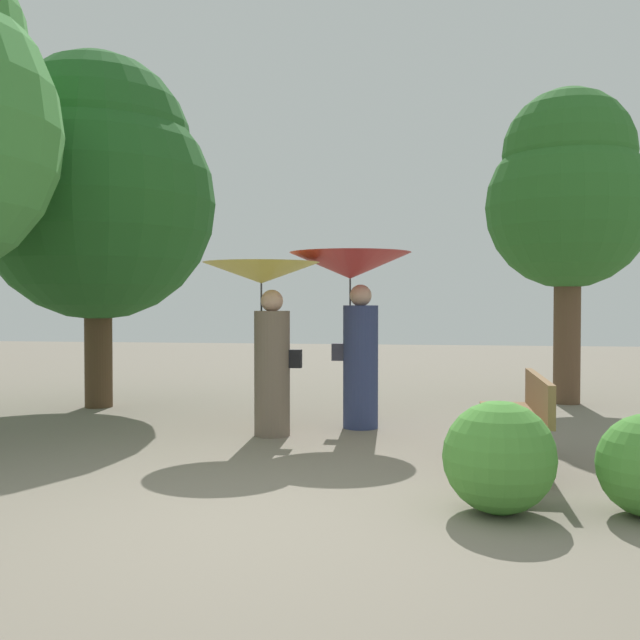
{
  "coord_description": "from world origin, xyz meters",
  "views": [
    {
      "loc": [
        1.23,
        -4.79,
        1.48
      ],
      "look_at": [
        0.0,
        3.6,
        1.26
      ],
      "focal_mm": 41.41,
      "sensor_mm": 36.0,
      "label": 1
    }
  ],
  "objects_px": {
    "person_right": "(353,294)",
    "tree_mid_left": "(97,185)",
    "park_bench": "(520,412)",
    "person_left": "(265,309)",
    "tree_near_right": "(568,191)"
  },
  "relations": [
    {
      "from": "person_right",
      "to": "tree_mid_left",
      "type": "xyz_separation_m",
      "value": [
        -3.67,
        1.15,
        1.52
      ]
    },
    {
      "from": "tree_mid_left",
      "to": "park_bench",
      "type": "bearing_deg",
      "value": -30.16
    },
    {
      "from": "person_left",
      "to": "park_bench",
      "type": "distance_m",
      "value": 3.01
    },
    {
      "from": "tree_near_right",
      "to": "tree_mid_left",
      "type": "xyz_separation_m",
      "value": [
        -6.51,
        -1.31,
        0.03
      ]
    },
    {
      "from": "park_bench",
      "to": "tree_mid_left",
      "type": "xyz_separation_m",
      "value": [
        -5.33,
        3.1,
        2.57
      ]
    },
    {
      "from": "person_right",
      "to": "tree_mid_left",
      "type": "distance_m",
      "value": 4.13
    },
    {
      "from": "person_left",
      "to": "person_right",
      "type": "height_order",
      "value": "person_right"
    },
    {
      "from": "person_right",
      "to": "tree_mid_left",
      "type": "bearing_deg",
      "value": 70.19
    },
    {
      "from": "person_right",
      "to": "tree_near_right",
      "type": "xyz_separation_m",
      "value": [
        2.84,
        2.46,
        1.49
      ]
    },
    {
      "from": "park_bench",
      "to": "tree_mid_left",
      "type": "distance_m",
      "value": 6.67
    },
    {
      "from": "person_left",
      "to": "person_right",
      "type": "xyz_separation_m",
      "value": [
        0.9,
        0.63,
        0.16
      ]
    },
    {
      "from": "person_right",
      "to": "tree_mid_left",
      "type": "height_order",
      "value": "tree_mid_left"
    },
    {
      "from": "tree_near_right",
      "to": "tree_mid_left",
      "type": "bearing_deg",
      "value": -168.61
    },
    {
      "from": "park_bench",
      "to": "tree_mid_left",
      "type": "height_order",
      "value": "tree_mid_left"
    },
    {
      "from": "tree_mid_left",
      "to": "tree_near_right",
      "type": "bearing_deg",
      "value": 11.39
    }
  ]
}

